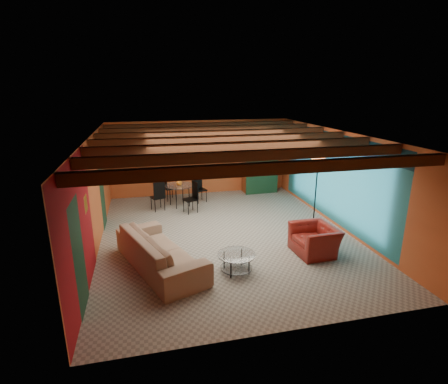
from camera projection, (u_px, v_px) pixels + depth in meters
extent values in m
cube|color=gray|center=(226.00, 235.00, 9.39)|extent=(6.50, 8.00, 0.01)
cube|color=silver|center=(226.00, 135.00, 8.61)|extent=(6.50, 8.00, 0.01)
cube|color=#C95C2E|center=(200.00, 158.00, 12.73)|extent=(6.50, 0.02, 2.70)
cube|color=maroon|center=(94.00, 195.00, 8.29)|extent=(0.02, 8.00, 2.70)
cube|color=teal|center=(339.00, 180.00, 9.71)|extent=(0.02, 8.00, 2.70)
imported|color=#8E705B|center=(160.00, 251.00, 7.59)|extent=(1.97, 2.93, 0.80)
imported|color=maroon|center=(315.00, 240.00, 8.27)|extent=(0.98, 1.11, 0.68)
cube|color=brown|center=(260.00, 164.00, 13.01)|extent=(1.24, 0.65, 2.12)
cube|color=black|center=(176.00, 151.00, 12.41)|extent=(1.05, 0.03, 0.65)
imported|color=#26661E|center=(261.00, 129.00, 12.64)|extent=(0.47, 0.42, 0.46)
imported|color=orange|center=(179.00, 174.00, 11.38)|extent=(0.23, 0.23, 0.21)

